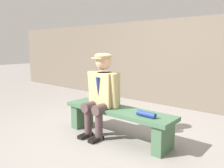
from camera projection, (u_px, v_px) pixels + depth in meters
name	position (u px, v px, depth m)	size (l,w,h in m)	color
ground_plane	(117.00, 137.00, 3.38)	(30.00, 30.00, 0.00)	gray
bench	(117.00, 117.00, 3.33)	(1.75, 0.44, 0.44)	#42674A
seated_man	(102.00, 91.00, 3.39)	(0.57, 0.56, 1.23)	tan
rolled_magazine	(146.00, 114.00, 2.91)	(0.07, 0.07, 0.27)	navy
stadium_wall	(183.00, 64.00, 4.94)	(12.00, 0.24, 1.92)	#6A5E50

